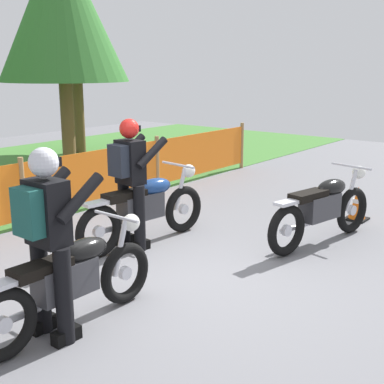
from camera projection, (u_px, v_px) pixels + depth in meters
ground at (179, 277)px, 5.93m from camera, size 24.00×24.00×0.02m
barrier_fence at (23, 192)px, 7.58m from camera, size 11.77×0.08×1.05m
tree_near_left at (61, 8)px, 10.44m from camera, size 2.64×2.64×4.93m
tree_near_right at (74, 24)px, 13.53m from camera, size 2.33×2.33×4.71m
motorcycle_lead at (145, 208)px, 6.91m from camera, size 2.13×0.64×1.01m
motorcycle_trailing at (71, 281)px, 4.67m from camera, size 1.99×0.58×0.94m
motorcycle_third at (323, 208)px, 6.92m from camera, size 2.08×0.73×1.00m
rider_lead at (130, 177)px, 6.64m from camera, size 0.71×0.59×1.69m
rider_trailing at (48, 234)px, 4.38m from camera, size 0.67×0.54×1.69m
traffic_cone at (358, 204)px, 8.02m from camera, size 0.32×0.32×0.53m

